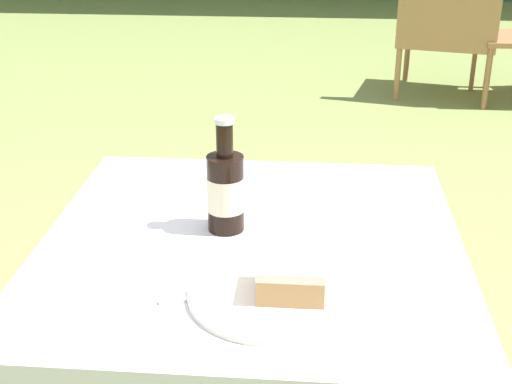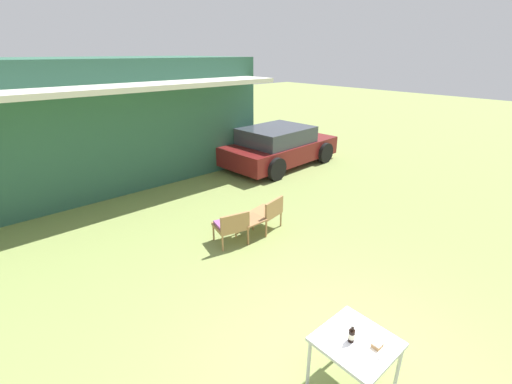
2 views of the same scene
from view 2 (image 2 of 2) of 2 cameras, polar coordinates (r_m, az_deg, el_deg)
name	(u,v)px [view 2 (image 2 of 2)]	position (r m, az deg, el deg)	size (l,w,h in m)	color
cabin_building	(52,124)	(11.02, -30.84, 9.66)	(10.97, 5.38, 3.40)	#2D5B47
parked_car	(279,146)	(11.48, 3.85, 7.60)	(4.11, 2.31, 1.28)	maroon
wicker_chair_cushioned	(231,225)	(6.73, -4.14, -5.47)	(0.70, 0.65, 0.72)	#9E7547
wicker_chair_plain	(268,211)	(7.26, 1.98, -3.23)	(0.69, 0.64, 0.72)	#9E7547
garden_side_table	(251,221)	(6.95, -0.87, -4.93)	(0.52, 0.45, 0.41)	#996B42
patio_table	(356,346)	(4.15, 16.32, -23.41)	(0.76, 0.77, 0.71)	silver
cake_on_plate	(376,347)	(4.06, 19.39, -23.19)	(0.26, 0.26, 0.07)	silver
cola_bottle_near	(352,335)	(4.02, 15.64, -21.99)	(0.07, 0.07, 0.22)	black
fork	(371,354)	(4.01, 18.67, -24.18)	(0.17, 0.06, 0.01)	silver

